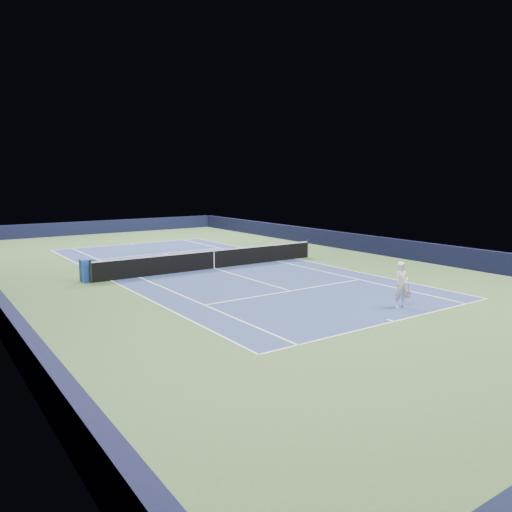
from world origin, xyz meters
TOP-DOWN VIEW (x-y plane):
  - ground at (0.00, 0.00)m, footprint 40.00×40.00m
  - wall_far at (0.00, 19.82)m, footprint 22.00×0.35m
  - wall_right at (10.82, 0.00)m, footprint 0.35×40.00m
  - court_surface at (0.00, 0.00)m, footprint 10.97×23.77m
  - baseline_far at (0.00, 11.88)m, footprint 10.97×0.08m
  - baseline_near at (0.00, -11.88)m, footprint 10.97×0.08m
  - sideline_doubles_right at (5.49, 0.00)m, footprint 0.08×23.77m
  - sideline_doubles_left at (-5.49, 0.00)m, footprint 0.08×23.77m
  - sideline_singles_right at (4.12, 0.00)m, footprint 0.08×23.77m
  - sideline_singles_left at (-4.12, 0.00)m, footprint 0.08×23.77m
  - service_line_far at (0.00, 6.40)m, footprint 8.23×0.08m
  - service_line_near at (0.00, -6.40)m, footprint 8.23×0.08m
  - center_service_line at (0.00, 0.00)m, footprint 0.08×12.80m
  - center_mark_far at (0.00, 11.73)m, footprint 0.08×0.30m
  - center_mark_near at (0.00, -11.73)m, footprint 0.08×0.30m
  - tennis_net at (0.00, 0.00)m, footprint 12.90×0.10m
  - sponsor_cube at (-6.40, 0.47)m, footprint 0.67×0.61m
  - tennis_player at (1.63, -10.82)m, footprint 0.79×1.25m

SIDE VIEW (x-z plane):
  - ground at x=0.00m, z-range 0.00..0.00m
  - court_surface at x=0.00m, z-range 0.00..0.01m
  - baseline_far at x=0.00m, z-range 0.01..0.01m
  - baseline_near at x=0.00m, z-range 0.01..0.01m
  - sideline_doubles_right at x=5.49m, z-range 0.01..0.01m
  - sideline_doubles_left at x=-5.49m, z-range 0.01..0.01m
  - sideline_singles_right at x=4.12m, z-range 0.01..0.01m
  - sideline_singles_left at x=-4.12m, z-range 0.01..0.01m
  - service_line_far at x=0.00m, z-range 0.01..0.01m
  - service_line_near at x=0.00m, z-range 0.01..0.01m
  - center_service_line at x=0.00m, z-range 0.01..0.01m
  - center_mark_far at x=0.00m, z-range 0.01..0.01m
  - center_mark_near at x=0.00m, z-range 0.01..0.01m
  - tennis_net at x=0.00m, z-range -0.03..1.04m
  - sponsor_cube at x=-6.40m, z-range 0.00..1.03m
  - wall_far at x=0.00m, z-range 0.00..1.10m
  - wall_right at x=10.82m, z-range 0.00..1.10m
  - tennis_player at x=1.63m, z-range -0.01..1.72m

